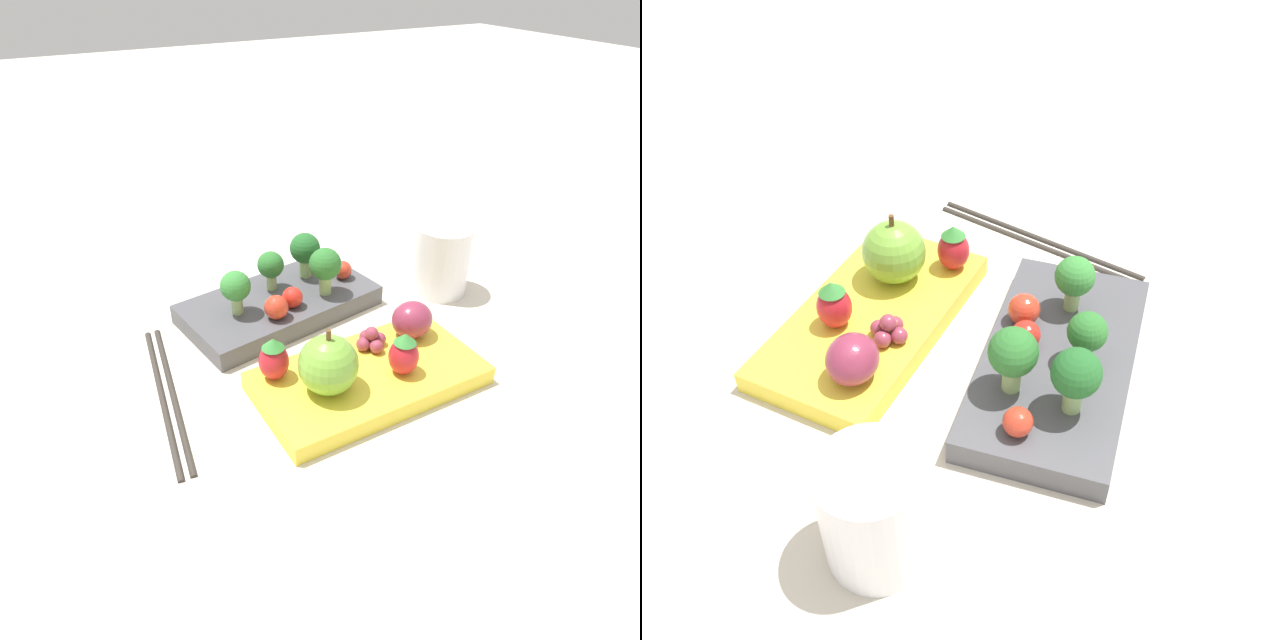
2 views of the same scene
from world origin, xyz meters
The scene contains 17 objects.
ground_plane centered at (0.00, 0.00, 0.00)m, with size 4.00×4.00×0.00m, color beige.
bento_box_savoury centered at (-0.01, 0.08, 0.01)m, with size 0.22×0.14×0.02m.
bento_box_fruit centered at (0.01, -0.08, 0.01)m, with size 0.21×0.11×0.02m.
broccoli_floret_0 centered at (0.04, 0.10, 0.06)m, with size 0.03×0.03×0.05m.
broccoli_floret_1 centered at (-0.01, 0.09, 0.05)m, with size 0.03×0.03×0.04m.
broccoli_floret_2 centered at (-0.06, 0.07, 0.05)m, with size 0.03×0.03×0.05m.
broccoli_floret_3 centered at (0.04, 0.06, 0.06)m, with size 0.03×0.03×0.05m.
cherry_tomato_0 centered at (-0.03, 0.04, 0.03)m, with size 0.03×0.03×0.03m.
cherry_tomato_1 centered at (0.07, 0.08, 0.03)m, with size 0.02×0.02×0.02m.
cherry_tomato_2 centered at (-0.01, 0.05, 0.03)m, with size 0.02×0.02×0.02m.
apple centered at (-0.04, -0.08, 0.04)m, with size 0.05×0.05×0.06m.
strawberry_0 centered at (-0.07, -0.04, 0.04)m, with size 0.03×0.03×0.04m.
strawberry_1 centered at (0.04, -0.09, 0.04)m, with size 0.03×0.03×0.04m.
plum centered at (0.08, -0.05, 0.04)m, with size 0.04×0.04×0.04m.
grape_cluster centered at (0.03, -0.05, 0.03)m, with size 0.03×0.03×0.02m.
drinking_cup centered at (0.18, 0.03, 0.04)m, with size 0.06×0.06×0.08m.
chopsticks_pair centered at (-0.16, 0.00, 0.00)m, with size 0.04×0.21×0.01m.
Camera 1 is at (-0.22, -0.41, 0.34)m, focal length 32.00 mm.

